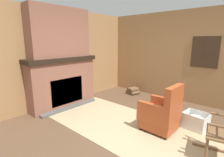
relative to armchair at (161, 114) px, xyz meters
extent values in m
plane|color=brown|center=(-0.28, -0.51, -0.35)|extent=(14.00, 14.00, 0.00)
cube|color=#9E7247|center=(-2.88, -0.51, 0.95)|extent=(0.06, 5.74, 2.61)
cube|color=#9E7247|center=(-0.28, 2.10, 0.95)|extent=(5.74, 0.06, 2.61)
cube|color=#382619|center=(0.15, 2.05, 1.12)|extent=(0.67, 0.02, 0.82)
cube|color=silver|center=(0.15, 2.06, 1.12)|extent=(0.63, 0.01, 0.78)
cube|color=#382619|center=(0.15, 2.05, 1.12)|extent=(0.02, 0.02, 0.78)
cube|color=#382619|center=(0.15, 2.05, 1.12)|extent=(0.63, 0.02, 0.02)
cube|color=brown|center=(-2.64, -0.51, 0.26)|extent=(0.44, 1.82, 1.23)
cube|color=black|center=(-2.46, -0.51, 0.11)|extent=(0.08, 0.95, 0.69)
cube|color=#565451|center=(-2.34, -0.51, -0.32)|extent=(0.16, 1.64, 0.06)
cube|color=black|center=(-2.64, -0.51, 0.93)|extent=(0.54, 1.92, 0.11)
cube|color=brown|center=(-2.64, -0.51, 1.61)|extent=(0.38, 1.60, 1.24)
cube|color=tan|center=(-0.59, -0.31, -0.35)|extent=(3.83, 1.73, 0.01)
cube|color=#A84723|center=(-0.05, 0.00, -0.17)|extent=(0.64, 0.57, 0.24)
cube|color=#A84723|center=(-0.05, 0.00, -0.02)|extent=(0.68, 0.60, 0.18)
cube|color=#A84723|center=(0.23, 0.00, 0.34)|extent=(0.12, 0.59, 0.55)
cube|color=#A84723|center=(-0.07, -0.25, 0.17)|extent=(0.61, 0.09, 0.20)
cube|color=#A84723|center=(-0.07, 0.25, 0.17)|extent=(0.61, 0.09, 0.20)
cylinder|color=#332319|center=(-0.32, -0.24, -0.32)|extent=(0.05, 0.05, 0.06)
cylinder|color=#332319|center=(-0.31, 0.24, -0.32)|extent=(0.05, 0.05, 0.06)
cylinder|color=#332319|center=(0.22, -0.24, -0.32)|extent=(0.05, 0.05, 0.06)
cylinder|color=#332319|center=(0.22, 0.24, -0.32)|extent=(0.05, 0.05, 0.06)
cube|color=brown|center=(1.03, 0.00, -0.33)|extent=(0.79, 0.20, 0.04)
cylinder|color=brown|center=(0.94, -0.47, -0.12)|extent=(0.04, 0.04, 0.38)
cylinder|color=brown|center=(0.85, -0.04, -0.12)|extent=(0.04, 0.04, 0.38)
cube|color=brown|center=(1.08, -0.21, 0.08)|extent=(0.53, 0.59, 0.02)
cylinder|color=brown|center=(-1.96, 1.70, -0.29)|extent=(0.20, 0.35, 0.12)
cylinder|color=brown|center=(-1.84, 1.67, -0.29)|extent=(0.20, 0.35, 0.12)
cylinder|color=brown|center=(-1.73, 1.64, -0.29)|extent=(0.20, 0.35, 0.12)
cylinder|color=brown|center=(-1.90, 1.68, -0.19)|extent=(0.20, 0.35, 0.12)
cylinder|color=brown|center=(-1.78, 1.65, -0.19)|extent=(0.20, 0.35, 0.12)
cube|color=white|center=(0.49, 0.56, -0.35)|extent=(0.49, 0.44, 0.01)
cube|color=white|center=(0.70, 0.53, -0.18)|extent=(0.06, 0.39, 0.34)
cube|color=white|center=(0.27, 0.58, -0.18)|extent=(0.06, 0.39, 0.34)
cube|color=white|center=(0.51, 0.74, -0.18)|extent=(0.44, 0.06, 0.34)
cube|color=white|center=(0.47, 0.37, -0.18)|extent=(0.44, 0.06, 0.34)
ellipsoid|color=white|center=(0.49, 0.56, -0.17)|extent=(0.39, 0.35, 0.20)
ellipsoid|color=#B24C42|center=(-2.68, -1.17, 1.04)|extent=(0.11, 0.11, 0.10)
cylinder|color=white|center=(-2.68, -1.17, 1.19)|extent=(0.06, 0.06, 0.19)
cube|color=brown|center=(-2.68, -0.01, 1.05)|extent=(0.16, 0.26, 0.13)
cube|color=silver|center=(-2.59, -0.01, 1.06)|extent=(0.01, 0.04, 0.02)
cylinder|color=#336093|center=(-2.70, -0.53, 1.10)|extent=(0.06, 0.23, 0.23)
camera|label=1|loc=(1.40, -3.03, 1.43)|focal=28.00mm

